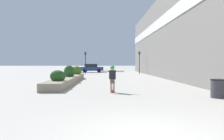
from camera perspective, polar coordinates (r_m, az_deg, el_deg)
The scene contains 10 objects.
ground_plane at distance 4.71m, azimuth 10.31°, elevation -18.39°, with size 300.00×300.00×0.00m, color #ADA89E.
building_wall_right at distance 23.14m, azimuth 14.97°, elevation 9.59°, with size 0.67×39.82×9.53m.
planter_box at distance 17.65m, azimuth -12.13°, elevation -2.19°, with size 1.32×12.01×1.47m.
skateboard at distance 11.36m, azimuth 0.13°, elevation -6.04°, with size 0.26×0.68×0.10m.
skateboarder at distance 11.27m, azimuth 0.13°, elevation -1.56°, with size 1.33×0.24×1.42m.
trash_bin at distance 10.75m, azimuth 27.96°, elevation -4.68°, with size 0.66×0.66×0.89m.
car_leftmost at distance 39.73m, azimuth 17.37°, elevation 0.58°, with size 4.57×1.88×1.56m.
car_center_left at distance 37.35m, azimuth -5.77°, elevation 0.59°, with size 4.21×2.02×1.59m.
traffic_light_left at distance 31.49m, azimuth -7.59°, elevation 3.14°, with size 0.28×0.30×3.46m.
traffic_light_right at distance 31.56m, azimuth 7.84°, elevation 3.21°, with size 0.28×0.30×3.52m.
Camera 1 is at (-0.95, -4.32, 1.62)m, focal length 32.00 mm.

